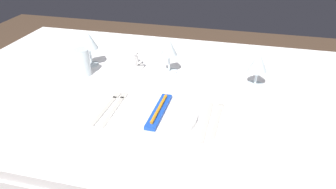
{
  "coord_description": "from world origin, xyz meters",
  "views": [
    {
      "loc": [
        0.27,
        -1.05,
        1.33
      ],
      "look_at": [
        0.02,
        -0.08,
        0.76
      ],
      "focal_mm": 34.21,
      "sensor_mm": 36.0,
      "label": 1
    }
  ],
  "objects_px": {
    "wine_glass_centre": "(258,63)",
    "fork_inner": "(107,106)",
    "fork_outer": "(116,108)",
    "drink_tumbler": "(83,64)",
    "spoon_soup": "(218,116)",
    "dinner_plate": "(159,115)",
    "toothbrush_package": "(159,111)",
    "dinner_knife": "(206,122)",
    "wine_glass_right": "(169,49)",
    "coffee_cup_left": "(129,59)",
    "wine_glass_left": "(89,41)"
  },
  "relations": [
    {
      "from": "wine_glass_centre",
      "to": "fork_inner",
      "type": "bearing_deg",
      "value": -149.48
    },
    {
      "from": "fork_outer",
      "to": "drink_tumbler",
      "type": "distance_m",
      "value": 0.31
    },
    {
      "from": "fork_inner",
      "to": "wine_glass_centre",
      "type": "bearing_deg",
      "value": 30.52
    },
    {
      "from": "spoon_soup",
      "to": "drink_tumbler",
      "type": "bearing_deg",
      "value": 163.0
    },
    {
      "from": "dinner_plate",
      "to": "drink_tumbler",
      "type": "relative_size",
      "value": 2.23
    },
    {
      "from": "toothbrush_package",
      "to": "dinner_knife",
      "type": "height_order",
      "value": "toothbrush_package"
    },
    {
      "from": "fork_inner",
      "to": "dinner_knife",
      "type": "distance_m",
      "value": 0.35
    },
    {
      "from": "wine_glass_centre",
      "to": "wine_glass_right",
      "type": "xyz_separation_m",
      "value": [
        -0.36,
        0.03,
        0.01
      ]
    },
    {
      "from": "wine_glass_centre",
      "to": "wine_glass_right",
      "type": "bearing_deg",
      "value": 175.22
    },
    {
      "from": "fork_inner",
      "to": "drink_tumbler",
      "type": "distance_m",
      "value": 0.29
    },
    {
      "from": "fork_inner",
      "to": "wine_glass_centre",
      "type": "height_order",
      "value": "wine_glass_centre"
    },
    {
      "from": "dinner_knife",
      "to": "wine_glass_right",
      "type": "distance_m",
      "value": 0.4
    },
    {
      "from": "dinner_knife",
      "to": "spoon_soup",
      "type": "height_order",
      "value": "spoon_soup"
    },
    {
      "from": "fork_outer",
      "to": "wine_glass_right",
      "type": "bearing_deg",
      "value": 71.03
    },
    {
      "from": "coffee_cup_left",
      "to": "wine_glass_centre",
      "type": "height_order",
      "value": "wine_glass_centre"
    },
    {
      "from": "wine_glass_centre",
      "to": "drink_tumbler",
      "type": "relative_size",
      "value": 1.21
    },
    {
      "from": "spoon_soup",
      "to": "wine_glass_left",
      "type": "distance_m",
      "value": 0.66
    },
    {
      "from": "fork_inner",
      "to": "wine_glass_right",
      "type": "bearing_deg",
      "value": 66.4
    },
    {
      "from": "coffee_cup_left",
      "to": "wine_glass_right",
      "type": "xyz_separation_m",
      "value": [
        0.18,
        -0.0,
        0.06
      ]
    },
    {
      "from": "toothbrush_package",
      "to": "fork_inner",
      "type": "distance_m",
      "value": 0.19
    },
    {
      "from": "fork_outer",
      "to": "fork_inner",
      "type": "relative_size",
      "value": 1.04
    },
    {
      "from": "spoon_soup",
      "to": "dinner_plate",
      "type": "bearing_deg",
      "value": -164.72
    },
    {
      "from": "toothbrush_package",
      "to": "wine_glass_left",
      "type": "xyz_separation_m",
      "value": [
        -0.4,
        0.33,
        0.08
      ]
    },
    {
      "from": "toothbrush_package",
      "to": "wine_glass_left",
      "type": "relative_size",
      "value": 1.37
    },
    {
      "from": "toothbrush_package",
      "to": "coffee_cup_left",
      "type": "bearing_deg",
      "value": 123.63
    },
    {
      "from": "toothbrush_package",
      "to": "coffee_cup_left",
      "type": "distance_m",
      "value": 0.41
    },
    {
      "from": "drink_tumbler",
      "to": "dinner_knife",
      "type": "bearing_deg",
      "value": -22.14
    },
    {
      "from": "dinner_knife",
      "to": "drink_tumbler",
      "type": "height_order",
      "value": "drink_tumbler"
    },
    {
      "from": "toothbrush_package",
      "to": "fork_outer",
      "type": "bearing_deg",
      "value": 173.85
    },
    {
      "from": "dinner_plate",
      "to": "fork_outer",
      "type": "relative_size",
      "value": 1.11
    },
    {
      "from": "fork_outer",
      "to": "dinner_knife",
      "type": "xyz_separation_m",
      "value": [
        0.32,
        -0.01,
        0.0
      ]
    },
    {
      "from": "dinner_knife",
      "to": "wine_glass_right",
      "type": "relative_size",
      "value": 1.55
    },
    {
      "from": "wine_glass_right",
      "to": "drink_tumbler",
      "type": "relative_size",
      "value": 1.31
    },
    {
      "from": "wine_glass_right",
      "to": "wine_glass_centre",
      "type": "bearing_deg",
      "value": -4.78
    },
    {
      "from": "dinner_knife",
      "to": "spoon_soup",
      "type": "bearing_deg",
      "value": 52.48
    },
    {
      "from": "spoon_soup",
      "to": "wine_glass_left",
      "type": "height_order",
      "value": "wine_glass_left"
    },
    {
      "from": "wine_glass_left",
      "to": "toothbrush_package",
      "type": "bearing_deg",
      "value": -39.2
    },
    {
      "from": "fork_outer",
      "to": "drink_tumbler",
      "type": "relative_size",
      "value": 2.0
    },
    {
      "from": "dinner_plate",
      "to": "wine_glass_centre",
      "type": "bearing_deg",
      "value": 45.43
    },
    {
      "from": "toothbrush_package",
      "to": "wine_glass_left",
      "type": "bearing_deg",
      "value": 140.8
    },
    {
      "from": "wine_glass_centre",
      "to": "wine_glass_left",
      "type": "height_order",
      "value": "wine_glass_left"
    },
    {
      "from": "fork_outer",
      "to": "coffee_cup_left",
      "type": "height_order",
      "value": "coffee_cup_left"
    },
    {
      "from": "dinner_plate",
      "to": "spoon_soup",
      "type": "xyz_separation_m",
      "value": [
        0.19,
        0.05,
        -0.01
      ]
    },
    {
      "from": "toothbrush_package",
      "to": "drink_tumbler",
      "type": "height_order",
      "value": "drink_tumbler"
    },
    {
      "from": "fork_inner",
      "to": "spoon_soup",
      "type": "bearing_deg",
      "value": 5.26
    },
    {
      "from": "coffee_cup_left",
      "to": "dinner_knife",
      "type": "bearing_deg",
      "value": -41.15
    },
    {
      "from": "fork_outer",
      "to": "dinner_knife",
      "type": "height_order",
      "value": "same"
    },
    {
      "from": "fork_inner",
      "to": "wine_glass_centre",
      "type": "relative_size",
      "value": 1.59
    },
    {
      "from": "toothbrush_package",
      "to": "drink_tumbler",
      "type": "distance_m",
      "value": 0.45
    },
    {
      "from": "coffee_cup_left",
      "to": "wine_glass_left",
      "type": "bearing_deg",
      "value": -175.05
    }
  ]
}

